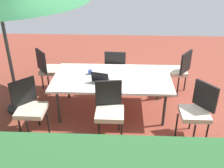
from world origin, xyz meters
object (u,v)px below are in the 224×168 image
at_px(chair_north, 109,108).
at_px(chair_northwest, 197,109).
at_px(dining_table, 112,79).
at_px(chair_southwest, 178,69).
at_px(cup, 90,72).
at_px(chair_southeast, 49,68).
at_px(chair_south, 116,68).
at_px(laptop, 101,79).
at_px(chair_northeast, 29,106).

relative_size(chair_north, chair_northwest, 1.00).
relative_size(dining_table, chair_southwest, 2.24).
bearing_deg(chair_northwest, cup, -151.94).
distance_m(chair_southeast, chair_south, 1.46).
bearing_deg(chair_north, chair_southwest, 40.78).
relative_size(chair_southeast, chair_southwest, 1.00).
bearing_deg(dining_table, chair_northwest, 152.39).
xyz_separation_m(chair_southeast, laptop, (-1.23, 0.94, 0.23)).
bearing_deg(cup, chair_southwest, -158.70).
distance_m(chair_north, chair_southwest, 2.13).
bearing_deg(chair_southwest, chair_north, -4.91).
distance_m(dining_table, cup, 0.44).
bearing_deg(chair_north, chair_northwest, -6.57).
xyz_separation_m(dining_table, laptop, (0.19, 0.19, 0.09)).
xyz_separation_m(chair_northwest, chair_northeast, (2.78, 0.02, 0.00)).
bearing_deg(chair_south, laptop, 80.13).
xyz_separation_m(chair_north, chair_south, (-0.05, -1.59, 0.00)).
height_order(dining_table, laptop, laptop).
xyz_separation_m(chair_southeast, chair_southwest, (-2.81, -0.06, 0.00)).
bearing_deg(chair_southwest, chair_northeast, -23.43).
relative_size(dining_table, laptop, 5.96).
distance_m(chair_northeast, cup, 1.29).
bearing_deg(chair_north, cup, 107.31).
distance_m(chair_northeast, laptop, 1.32).
height_order(dining_table, cup, cup).
xyz_separation_m(dining_table, chair_north, (0.01, 0.77, -0.14)).
bearing_deg(chair_south, chair_southwest, -176.92).
relative_size(chair_northeast, laptop, 2.66).
bearing_deg(chair_southwest, cup, -32.07).
distance_m(chair_northwest, laptop, 1.73).
bearing_deg(chair_south, cup, 59.81).
bearing_deg(chair_northwest, chair_south, -175.60).
xyz_separation_m(chair_south, laptop, (0.23, 1.00, 0.23)).
height_order(chair_south, chair_northeast, same).
relative_size(dining_table, chair_southeast, 2.24).
bearing_deg(chair_northwest, dining_table, -154.77).
relative_size(chair_north, chair_southeast, 1.00).
bearing_deg(chair_southeast, chair_southwest, -127.36).
relative_size(dining_table, chair_northwest, 2.24).
xyz_separation_m(chair_north, chair_southwest, (-1.41, -1.59, 0.00)).
bearing_deg(chair_southwest, chair_south, -53.32).
distance_m(chair_northeast, chair_southwest, 3.17).
distance_m(laptop, cup, 0.38).
xyz_separation_m(chair_northeast, chair_southwest, (-2.75, -1.58, 0.00)).
relative_size(dining_table, chair_north, 2.24).
bearing_deg(chair_north, chair_northeast, 171.91).
distance_m(chair_north, chair_northwest, 1.44).
bearing_deg(chair_southwest, chair_northwest, 37.65).
relative_size(chair_northwest, chair_southwest, 1.00).
relative_size(chair_northwest, chair_northeast, 1.00).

